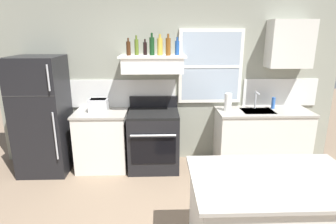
{
  "coord_description": "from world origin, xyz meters",
  "views": [
    {
      "loc": [
        -0.16,
        -2.17,
        2.07
      ],
      "look_at": [
        -0.05,
        1.2,
        1.1
      ],
      "focal_mm": 29.71,
      "sensor_mm": 36.0,
      "label": 1
    }
  ],
  "objects_px": {
    "refrigerator": "(42,116)",
    "bottle_champagne_gold_foil": "(160,46)",
    "bottle_brown_stout": "(128,48)",
    "dish_soap_bottle": "(273,103)",
    "bottle_amber_wine": "(168,46)",
    "paper_towel_roll": "(228,102)",
    "stove_range": "(154,140)",
    "kitchen_island": "(270,224)",
    "bottle_balsamic_dark": "(145,48)",
    "bottle_blue_liqueur": "(177,48)",
    "bottle_dark_green_wine": "(152,46)",
    "bottle_olive_oil_square": "(137,47)",
    "toaster": "(99,105)"
  },
  "relations": [
    {
      "from": "refrigerator",
      "to": "bottle_champagne_gold_foil",
      "type": "bearing_deg",
      "value": 3.42
    },
    {
      "from": "bottle_dark_green_wine",
      "to": "bottle_champagne_gold_foil",
      "type": "distance_m",
      "value": 0.12
    },
    {
      "from": "bottle_brown_stout",
      "to": "dish_soap_bottle",
      "type": "distance_m",
      "value": 2.38
    },
    {
      "from": "bottle_brown_stout",
      "to": "bottle_dark_green_wine",
      "type": "distance_m",
      "value": 0.34
    },
    {
      "from": "stove_range",
      "to": "kitchen_island",
      "type": "relative_size",
      "value": 0.78
    },
    {
      "from": "refrigerator",
      "to": "bottle_balsamic_dark",
      "type": "distance_m",
      "value": 1.83
    },
    {
      "from": "refrigerator",
      "to": "bottle_dark_green_wine",
      "type": "bearing_deg",
      "value": 3.86
    },
    {
      "from": "bottle_blue_liqueur",
      "to": "dish_soap_bottle",
      "type": "xyz_separation_m",
      "value": [
        1.52,
        0.03,
        -0.85
      ]
    },
    {
      "from": "bottle_dark_green_wine",
      "to": "bottle_balsamic_dark",
      "type": "bearing_deg",
      "value": 147.55
    },
    {
      "from": "refrigerator",
      "to": "dish_soap_bottle",
      "type": "relative_size",
      "value": 9.7
    },
    {
      "from": "bottle_olive_oil_square",
      "to": "kitchen_island",
      "type": "relative_size",
      "value": 0.2
    },
    {
      "from": "toaster",
      "to": "kitchen_island",
      "type": "height_order",
      "value": "toaster"
    },
    {
      "from": "bottle_dark_green_wine",
      "to": "dish_soap_bottle",
      "type": "height_order",
      "value": "bottle_dark_green_wine"
    },
    {
      "from": "refrigerator",
      "to": "bottle_blue_liqueur",
      "type": "relative_size",
      "value": 6.8
    },
    {
      "from": "refrigerator",
      "to": "paper_towel_roll",
      "type": "xyz_separation_m",
      "value": [
        2.79,
        0.06,
        0.17
      ]
    },
    {
      "from": "paper_towel_roll",
      "to": "kitchen_island",
      "type": "relative_size",
      "value": 0.19
    },
    {
      "from": "paper_towel_roll",
      "to": "kitchen_island",
      "type": "height_order",
      "value": "paper_towel_roll"
    },
    {
      "from": "toaster",
      "to": "kitchen_island",
      "type": "bearing_deg",
      "value": -47.96
    },
    {
      "from": "toaster",
      "to": "paper_towel_roll",
      "type": "xyz_separation_m",
      "value": [
        1.97,
        -0.04,
        0.04
      ]
    },
    {
      "from": "bottle_champagne_gold_foil",
      "to": "bottle_blue_liqueur",
      "type": "distance_m",
      "value": 0.25
    },
    {
      "from": "bottle_olive_oil_square",
      "to": "bottle_blue_liqueur",
      "type": "bearing_deg",
      "value": -2.42
    },
    {
      "from": "bottle_dark_green_wine",
      "to": "paper_towel_roll",
      "type": "height_order",
      "value": "bottle_dark_green_wine"
    },
    {
      "from": "bottle_brown_stout",
      "to": "bottle_amber_wine",
      "type": "xyz_separation_m",
      "value": [
        0.57,
        -0.03,
        0.02
      ]
    },
    {
      "from": "bottle_olive_oil_square",
      "to": "paper_towel_roll",
      "type": "relative_size",
      "value": 1.04
    },
    {
      "from": "bottle_amber_wine",
      "to": "kitchen_island",
      "type": "relative_size",
      "value": 0.22
    },
    {
      "from": "bottle_dark_green_wine",
      "to": "paper_towel_roll",
      "type": "relative_size",
      "value": 1.17
    },
    {
      "from": "bottle_champagne_gold_foil",
      "to": "paper_towel_roll",
      "type": "xyz_separation_m",
      "value": [
        1.03,
        -0.04,
        -0.83
      ]
    },
    {
      "from": "refrigerator",
      "to": "bottle_blue_liqueur",
      "type": "xyz_separation_m",
      "value": [
        2.01,
        0.13,
        0.98
      ]
    },
    {
      "from": "bottle_champagne_gold_foil",
      "to": "paper_towel_roll",
      "type": "distance_m",
      "value": 1.32
    },
    {
      "from": "refrigerator",
      "to": "kitchen_island",
      "type": "bearing_deg",
      "value": -36.3
    },
    {
      "from": "refrigerator",
      "to": "dish_soap_bottle",
      "type": "xyz_separation_m",
      "value": [
        3.53,
        0.16,
        0.13
      ]
    },
    {
      "from": "bottle_brown_stout",
      "to": "bottle_champagne_gold_foil",
      "type": "relative_size",
      "value": 0.82
    },
    {
      "from": "stove_range",
      "to": "bottle_balsamic_dark",
      "type": "distance_m",
      "value": 1.39
    },
    {
      "from": "bottle_champagne_gold_foil",
      "to": "kitchen_island",
      "type": "xyz_separation_m",
      "value": [
        0.94,
        -2.09,
        -1.41
      ]
    },
    {
      "from": "refrigerator",
      "to": "bottle_champagne_gold_foil",
      "type": "relative_size",
      "value": 5.82
    },
    {
      "from": "toaster",
      "to": "refrigerator",
      "type": "bearing_deg",
      "value": -172.83
    },
    {
      "from": "toaster",
      "to": "dish_soap_bottle",
      "type": "height_order",
      "value": "toaster"
    },
    {
      "from": "toaster",
      "to": "paper_towel_roll",
      "type": "height_order",
      "value": "paper_towel_roll"
    },
    {
      "from": "toaster",
      "to": "bottle_amber_wine",
      "type": "height_order",
      "value": "bottle_amber_wine"
    },
    {
      "from": "toaster",
      "to": "kitchen_island",
      "type": "relative_size",
      "value": 0.21
    },
    {
      "from": "refrigerator",
      "to": "bottle_amber_wine",
      "type": "bearing_deg",
      "value": 1.84
    },
    {
      "from": "bottle_olive_oil_square",
      "to": "stove_range",
      "type": "bearing_deg",
      "value": -30.16
    },
    {
      "from": "bottle_champagne_gold_foil",
      "to": "bottle_balsamic_dark",
      "type": "bearing_deg",
      "value": 162.06
    },
    {
      "from": "bottle_balsamic_dark",
      "to": "toaster",
      "type": "bearing_deg",
      "value": -174.24
    },
    {
      "from": "toaster",
      "to": "bottle_brown_stout",
      "type": "distance_m",
      "value": 0.97
    },
    {
      "from": "bottle_blue_liqueur",
      "to": "bottle_balsamic_dark",
      "type": "bearing_deg",
      "value": 174.85
    },
    {
      "from": "bottle_champagne_gold_foil",
      "to": "bottle_amber_wine",
      "type": "height_order",
      "value": "bottle_amber_wine"
    },
    {
      "from": "bottle_balsamic_dark",
      "to": "kitchen_island",
      "type": "height_order",
      "value": "bottle_balsamic_dark"
    },
    {
      "from": "bottle_dark_green_wine",
      "to": "bottle_amber_wine",
      "type": "height_order",
      "value": "bottle_dark_green_wine"
    },
    {
      "from": "bottle_olive_oil_square",
      "to": "bottle_balsamic_dark",
      "type": "bearing_deg",
      "value": 8.0
    }
  ]
}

